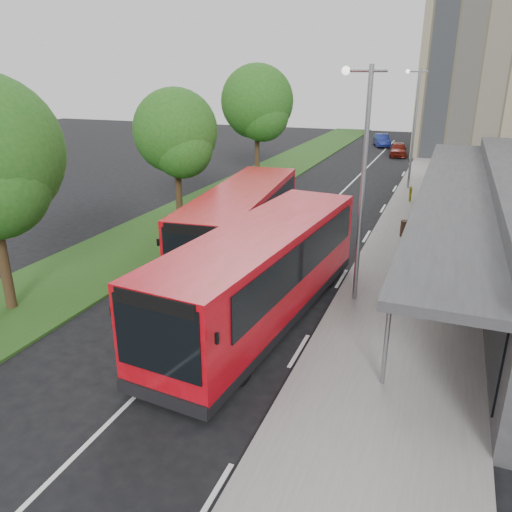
# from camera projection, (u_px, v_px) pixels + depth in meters

# --- Properties ---
(ground) EXTENTS (120.00, 120.00, 0.00)m
(ground) POSITION_uv_depth(u_px,v_px,m) (227.00, 306.00, 17.94)
(ground) COLOR black
(ground) RESTS_ON ground
(pavement) EXTENTS (5.00, 80.00, 0.15)m
(pavement) POSITION_uv_depth(u_px,v_px,m) (433.00, 197.00, 33.34)
(pavement) COLOR gray
(pavement) RESTS_ON ground
(grass_verge) EXTENTS (5.00, 80.00, 0.10)m
(grass_verge) POSITION_uv_depth(u_px,v_px,m) (252.00, 182.00, 37.79)
(grass_verge) COLOR #224516
(grass_verge) RESTS_ON ground
(lane_centre_line) EXTENTS (0.12, 70.00, 0.01)m
(lane_centre_line) POSITION_uv_depth(u_px,v_px,m) (327.00, 207.00, 31.04)
(lane_centre_line) COLOR silver
(lane_centre_line) RESTS_ON ground
(kerb_dashes) EXTENTS (0.12, 56.00, 0.01)m
(kerb_dashes) POSITION_uv_depth(u_px,v_px,m) (389.00, 198.00, 33.41)
(kerb_dashes) COLOR silver
(kerb_dashes) RESTS_ON ground
(tree_mid) EXTENTS (4.51, 4.51, 7.22)m
(tree_mid) POSITION_uv_depth(u_px,v_px,m) (176.00, 137.00, 26.63)
(tree_mid) COLOR #382516
(tree_mid) RESTS_ON ground
(tree_far) EXTENTS (5.33, 5.33, 8.57)m
(tree_far) POSITION_uv_depth(u_px,v_px,m) (257.00, 106.00, 36.81)
(tree_far) COLOR #382516
(tree_far) RESTS_ON ground
(lamp_post_near) EXTENTS (1.44, 0.28, 8.00)m
(lamp_post_near) POSITION_uv_depth(u_px,v_px,m) (361.00, 174.00, 16.65)
(lamp_post_near) COLOR gray
(lamp_post_near) RESTS_ON pavement
(lamp_post_far) EXTENTS (1.44, 0.28, 8.00)m
(lamp_post_far) POSITION_uv_depth(u_px,v_px,m) (414.00, 122.00, 34.12)
(lamp_post_far) COLOR gray
(lamp_post_far) RESTS_ON pavement
(bus_main) EXTENTS (3.88, 11.56, 3.22)m
(bus_main) POSITION_uv_depth(u_px,v_px,m) (262.00, 274.00, 16.47)
(bus_main) COLOR red
(bus_main) RESTS_ON ground
(bus_second) EXTENTS (3.93, 11.27, 3.13)m
(bus_second) POSITION_uv_depth(u_px,v_px,m) (242.00, 223.00, 22.14)
(bus_second) COLOR red
(bus_second) RESTS_ON ground
(litter_bin) EXTENTS (0.46, 0.46, 0.81)m
(litter_bin) POSITION_uv_depth(u_px,v_px,m) (405.00, 229.00, 24.94)
(litter_bin) COLOR #362116
(litter_bin) RESTS_ON pavement
(bollard) EXTENTS (0.18, 0.18, 0.94)m
(bollard) POSITION_uv_depth(u_px,v_px,m) (410.00, 194.00, 31.70)
(bollard) COLOR yellow
(bollard) RESTS_ON pavement
(car_near) EXTENTS (2.10, 4.21, 1.38)m
(car_near) POSITION_uv_depth(u_px,v_px,m) (398.00, 149.00, 49.71)
(car_near) COLOR #63160E
(car_near) RESTS_ON ground
(car_far) EXTENTS (2.57, 4.36, 1.36)m
(car_far) POSITION_uv_depth(u_px,v_px,m) (382.00, 140.00, 56.30)
(car_far) COLOR navy
(car_far) RESTS_ON ground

